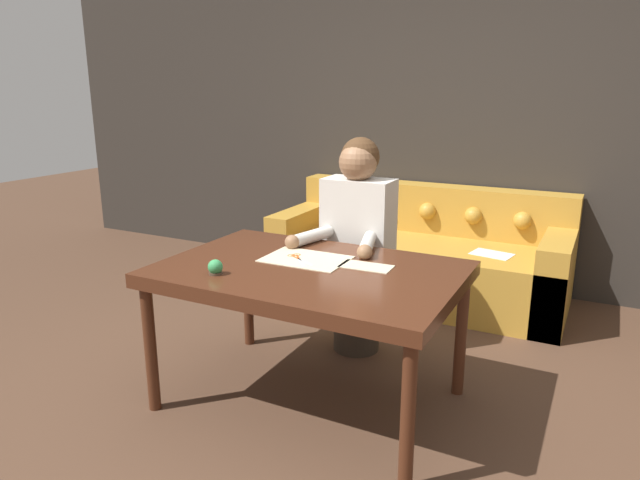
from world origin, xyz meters
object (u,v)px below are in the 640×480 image
(couch, at_px, (419,257))
(pin_cushion, at_px, (215,268))
(dining_table, at_px, (309,280))
(scissors, at_px, (297,258))
(person, at_px, (357,245))

(couch, bearing_deg, pin_cushion, -99.50)
(couch, xyz_separation_m, pin_cushion, (-0.35, -2.07, 0.46))
(couch, bearing_deg, dining_table, -90.25)
(couch, relative_size, scissors, 10.87)
(dining_table, relative_size, scissors, 7.19)
(scissors, height_order, pin_cushion, pin_cushion)
(scissors, distance_m, pin_cushion, 0.45)
(dining_table, xyz_separation_m, pin_cushion, (-0.34, -0.29, 0.10))
(dining_table, height_order, scissors, scissors)
(couch, height_order, scissors, couch)
(person, distance_m, pin_cushion, 1.00)
(scissors, bearing_deg, person, 80.70)
(dining_table, xyz_separation_m, couch, (0.01, 1.78, -0.36))
(person, distance_m, scissors, 0.57)
(person, bearing_deg, scissors, -99.30)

